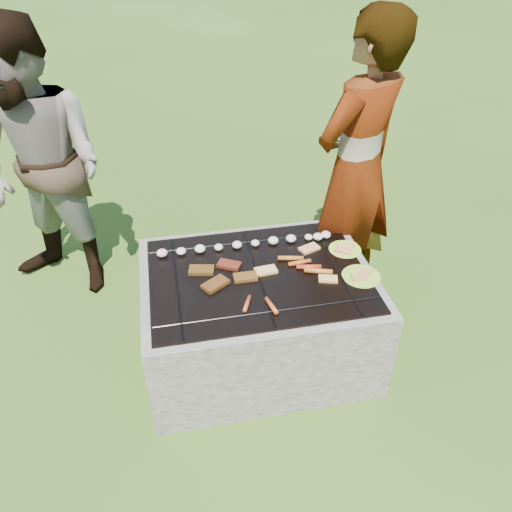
{
  "coord_description": "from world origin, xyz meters",
  "views": [
    {
      "loc": [
        -0.44,
        -2.15,
        2.32
      ],
      "look_at": [
        0.0,
        0.05,
        0.7
      ],
      "focal_mm": 35.0,
      "sensor_mm": 36.0,
      "label": 1
    }
  ],
  "objects_px": {
    "plate_far": "(345,249)",
    "cook": "(357,169)",
    "fire_pit": "(258,317)",
    "bystander": "(43,169)",
    "plate_near": "(361,277)"
  },
  "relations": [
    {
      "from": "plate_far",
      "to": "cook",
      "type": "distance_m",
      "value": 0.53
    },
    {
      "from": "fire_pit",
      "to": "bystander",
      "type": "height_order",
      "value": "bystander"
    },
    {
      "from": "fire_pit",
      "to": "bystander",
      "type": "xyz_separation_m",
      "value": [
        -1.2,
        0.95,
        0.64
      ]
    },
    {
      "from": "bystander",
      "to": "plate_near",
      "type": "bearing_deg",
      "value": 1.44
    },
    {
      "from": "fire_pit",
      "to": "bystander",
      "type": "relative_size",
      "value": 0.71
    },
    {
      "from": "plate_far",
      "to": "cook",
      "type": "bearing_deg",
      "value": 65.22
    },
    {
      "from": "plate_far",
      "to": "bystander",
      "type": "distance_m",
      "value": 1.97
    },
    {
      "from": "plate_near",
      "to": "cook",
      "type": "height_order",
      "value": "cook"
    },
    {
      "from": "cook",
      "to": "plate_near",
      "type": "bearing_deg",
      "value": 44.78
    },
    {
      "from": "fire_pit",
      "to": "plate_far",
      "type": "bearing_deg",
      "value": 13.34
    },
    {
      "from": "plate_far",
      "to": "plate_near",
      "type": "distance_m",
      "value": 0.27
    },
    {
      "from": "cook",
      "to": "bystander",
      "type": "distance_m",
      "value": 1.99
    },
    {
      "from": "plate_far",
      "to": "cook",
      "type": "xyz_separation_m",
      "value": [
        0.17,
        0.37,
        0.34
      ]
    },
    {
      "from": "cook",
      "to": "fire_pit",
      "type": "bearing_deg",
      "value": 4.18
    },
    {
      "from": "fire_pit",
      "to": "plate_near",
      "type": "bearing_deg",
      "value": -13.46
    }
  ]
}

